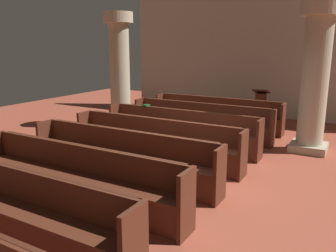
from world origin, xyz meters
TOP-DOWN VIEW (x-y plane):
  - ground_plane at (0.00, 0.00)m, footprint 19.20×19.20m
  - back_wall at (0.00, 6.08)m, footprint 10.00×0.16m
  - pew_row_0 at (-0.81, 3.62)m, footprint 3.83×0.46m
  - pew_row_1 at (-0.81, 2.48)m, footprint 3.83×0.46m
  - pew_row_2 at (-0.81, 1.34)m, footprint 3.83×0.47m
  - pew_row_3 at (-0.81, 0.19)m, footprint 3.83×0.46m
  - pew_row_4 at (-0.81, -0.95)m, footprint 3.83×0.46m
  - pew_row_5 at (-0.81, -2.10)m, footprint 3.83×0.47m
  - pew_row_6 at (-0.81, -3.24)m, footprint 3.83×0.46m
  - pillar_aisle_side at (1.89, 2.59)m, footprint 0.85×0.85m
  - pillar_far_side at (-3.45, 2.56)m, footprint 0.85×0.85m
  - lectern at (0.14, 4.89)m, footprint 0.48×0.45m
  - hymn_book at (-1.87, 1.53)m, footprint 0.13×0.19m

SIDE VIEW (x-z plane):
  - ground_plane at x=0.00m, z-range 0.00..0.00m
  - lectern at x=0.14m, z-range -0.09..0.99m
  - pew_row_0 at x=-0.81m, z-range 0.04..0.93m
  - pew_row_1 at x=-0.81m, z-range 0.04..0.93m
  - pew_row_2 at x=-0.81m, z-range 0.04..0.93m
  - pew_row_3 at x=-0.81m, z-range 0.04..0.93m
  - pew_row_4 at x=-0.81m, z-range 0.04..0.93m
  - pew_row_5 at x=-0.81m, z-range 0.04..0.93m
  - pew_row_6 at x=-0.81m, z-range 0.04..0.93m
  - hymn_book at x=-1.87m, z-range 0.90..0.93m
  - pillar_aisle_side at x=1.89m, z-range 0.07..3.37m
  - pillar_far_side at x=-3.45m, z-range 0.07..3.37m
  - back_wall at x=0.00m, z-range 0.00..4.50m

